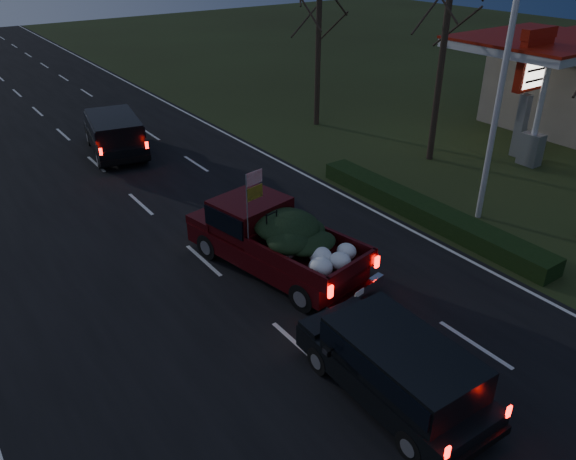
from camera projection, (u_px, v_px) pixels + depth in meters
ground at (299, 346)px, 13.89m from camera, size 120.00×120.00×0.00m
road_asphalt at (299, 346)px, 13.89m from camera, size 14.00×120.00×0.02m
hedge_row at (425, 211)px, 19.89m from camera, size 1.00×10.00×0.60m
light_pole at (506, 61)px, 17.60m from camera, size 0.50×0.90×9.16m
gas_price_pylon at (532, 72)px, 23.88m from camera, size 2.00×0.41×5.57m
gas_canopy at (541, 49)px, 25.35m from camera, size 7.10×6.10×4.88m
bare_tree_mid at (448, 8)px, 22.31m from camera, size 3.60×3.60×8.50m
bare_tree_far at (319, 20)px, 27.36m from camera, size 3.60×3.60×7.00m
pickup_truck at (274, 236)px, 16.58m from camera, size 3.21×6.05×3.01m
lead_suv at (114, 131)px, 25.30m from camera, size 3.01×5.36×1.45m
rear_suv at (398, 364)px, 11.88m from camera, size 2.14×4.60×1.31m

